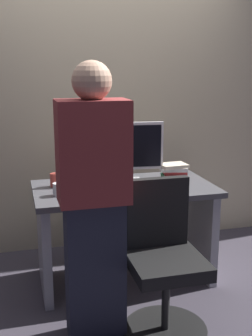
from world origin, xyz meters
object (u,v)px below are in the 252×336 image
book_stack (174,171)px  office_chair (163,265)px  person_at_desk (94,203)px  cup_by_monitor (55,180)px  monitor (128,149)px  cup_near_keyboard (58,189)px  mouse (162,184)px  keyboard (123,189)px  desk (124,217)px

book_stack → office_chair: bearing=-114.6°
person_at_desk → cup_by_monitor: 0.77m
person_at_desk → book_stack: (0.77, 0.73, -0.03)m
office_chair → cup_by_monitor: 1.04m
monitor → book_stack: size_ratio=2.37×
person_at_desk → cup_near_keyboard: 0.55m
monitor → mouse: 0.37m
mouse → book_stack: size_ratio=0.44×
keyboard → person_at_desk: bearing=-117.5°
cup_by_monitor → cup_near_keyboard: bearing=-90.4°
office_chair → book_stack: size_ratio=4.12×
book_stack → monitor: bearing=176.6°
mouse → keyboard: bearing=-175.0°
office_chair → book_stack: (0.36, 0.78, 0.38)m
person_at_desk → desk: bearing=61.4°
office_chair → monitor: size_ratio=1.74×
office_chair → cup_near_keyboard: size_ratio=10.73×
person_at_desk → book_stack: person_at_desk is taller
office_chair → mouse: office_chair is taller
person_at_desk → keyboard: person_at_desk is taller
keyboard → office_chair: bearing=-77.6°
cup_near_keyboard → cup_by_monitor: (0.00, 0.23, 0.01)m
desk → monitor: 0.51m
person_at_desk → book_stack: bearing=43.6°
cup_near_keyboard → cup_by_monitor: 0.23m
cup_by_monitor → office_chair: bearing=-55.0°
office_chair → keyboard: size_ratio=2.19×
desk → keyboard: bearing=-111.2°
keyboard → cup_by_monitor: bearing=157.2°
cup_near_keyboard → desk: bearing=12.4°
keyboard → mouse: (0.31, 0.03, 0.01)m
desk → mouse: bearing=-13.5°
mouse → book_stack: book_stack is taller
office_chair → keyboard: office_chair is taller
mouse → cup_by_monitor: bearing=166.3°
office_chair → cup_near_keyboard: bearing=134.5°
keyboard → book_stack: book_stack is taller
mouse → cup_near_keyboard: 0.77m
person_at_desk → mouse: person_at_desk is taller
cup_near_keyboard → keyboard: bearing=2.0°
cup_by_monitor → book_stack: book_stack is taller
mouse → cup_by_monitor: cup_by_monitor is taller
monitor → cup_by_monitor: bearing=-179.9°
monitor → cup_by_monitor: monitor is taller
cup_near_keyboard → book_stack: 0.94m
office_chair → cup_near_keyboard: (-0.56, 0.57, 0.36)m
office_chair → cup_by_monitor: bearing=125.0°
monitor → person_at_desk: bearing=-118.3°
desk → cup_by_monitor: cup_by_monitor is taller
keyboard → book_stack: bearing=25.0°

